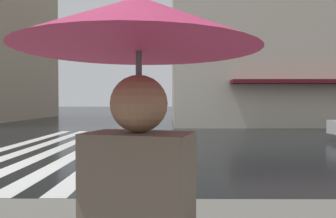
# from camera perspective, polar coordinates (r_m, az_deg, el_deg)

# --- Properties ---
(ground_plane) EXTENTS (220.00, 220.00, 0.00)m
(ground_plane) POSITION_cam_1_polar(r_m,az_deg,el_deg) (9.12, -24.15, -9.75)
(ground_plane) COLOR black
(zebra_crossing) EXTENTS (13.00, 5.50, 0.01)m
(zebra_crossing) POSITION_cam_1_polar(r_m,az_deg,el_deg) (12.78, -16.09, -6.52)
(zebra_crossing) COLOR silver
(zebra_crossing) RESTS_ON ground_plane
(pedestrian_with_floral_umbrella) EXTENTS (0.92, 0.92, 1.98)m
(pedestrian_with_floral_umbrella) POSITION_cam_1_polar(r_m,az_deg,el_deg) (1.21, -4.76, -1.00)
(pedestrian_with_floral_umbrella) COLOR #6B5B4C
(pedestrian_with_floral_umbrella) RESTS_ON sidewalk_pavement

